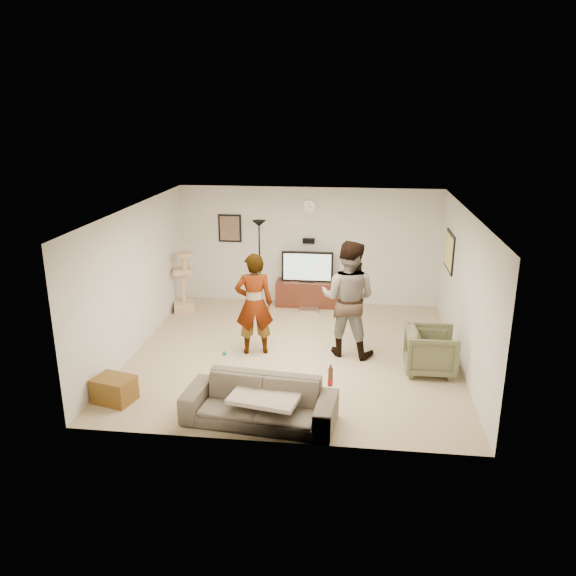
# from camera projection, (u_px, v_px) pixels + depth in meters

# --- Properties ---
(floor) EXTENTS (5.50, 5.50, 0.02)m
(floor) POSITION_uv_depth(u_px,v_px,m) (295.00, 354.00, 9.77)
(floor) COLOR tan
(floor) RESTS_ON ground
(ceiling) EXTENTS (5.50, 5.50, 0.02)m
(ceiling) POSITION_uv_depth(u_px,v_px,m) (295.00, 209.00, 9.00)
(ceiling) COLOR silver
(ceiling) RESTS_ON wall_back
(wall_back) EXTENTS (5.50, 0.04, 2.50)m
(wall_back) POSITION_uv_depth(u_px,v_px,m) (309.00, 246.00, 11.98)
(wall_back) COLOR white
(wall_back) RESTS_ON floor
(wall_front) EXTENTS (5.50, 0.04, 2.50)m
(wall_front) POSITION_uv_depth(u_px,v_px,m) (270.00, 352.00, 6.78)
(wall_front) COLOR white
(wall_front) RESTS_ON floor
(wall_left) EXTENTS (0.04, 5.50, 2.50)m
(wall_left) POSITION_uv_depth(u_px,v_px,m) (136.00, 279.00, 9.70)
(wall_left) COLOR white
(wall_left) RESTS_ON floor
(wall_right) EXTENTS (0.04, 5.50, 2.50)m
(wall_right) POSITION_uv_depth(u_px,v_px,m) (464.00, 290.00, 9.07)
(wall_right) COLOR white
(wall_right) RESTS_ON floor
(wall_clock) EXTENTS (0.26, 0.04, 0.26)m
(wall_clock) POSITION_uv_depth(u_px,v_px,m) (309.00, 207.00, 11.70)
(wall_clock) COLOR white
(wall_clock) RESTS_ON wall_back
(wall_speaker) EXTENTS (0.25, 0.10, 0.10)m
(wall_speaker) POSITION_uv_depth(u_px,v_px,m) (309.00, 241.00, 11.89)
(wall_speaker) COLOR black
(wall_speaker) RESTS_ON wall_back
(picture_back) EXTENTS (0.42, 0.03, 0.52)m
(picture_back) POSITION_uv_depth(u_px,v_px,m) (230.00, 228.00, 12.05)
(picture_back) COLOR brown
(picture_back) RESTS_ON wall_back
(picture_right) EXTENTS (0.03, 0.78, 0.62)m
(picture_right) POSITION_uv_depth(u_px,v_px,m) (449.00, 251.00, 10.51)
(picture_right) COLOR #EBD464
(picture_right) RESTS_ON wall_right
(tv_stand) EXTENTS (1.31, 0.45, 0.55)m
(tv_stand) POSITION_uv_depth(u_px,v_px,m) (307.00, 293.00, 12.05)
(tv_stand) COLOR #431D12
(tv_stand) RESTS_ON floor
(console_box) EXTENTS (0.40, 0.30, 0.07)m
(console_box) POSITION_uv_depth(u_px,v_px,m) (309.00, 310.00, 11.74)
(console_box) COLOR silver
(console_box) RESTS_ON floor
(tv) EXTENTS (1.08, 0.08, 0.64)m
(tv) POSITION_uv_depth(u_px,v_px,m) (307.00, 267.00, 11.87)
(tv) COLOR black
(tv) RESTS_ON tv_stand
(tv_screen) EXTENTS (1.00, 0.01, 0.57)m
(tv_screen) POSITION_uv_depth(u_px,v_px,m) (307.00, 267.00, 11.83)
(tv_screen) COLOR #34D87A
(tv_screen) RESTS_ON tv
(floor_lamp) EXTENTS (0.32, 0.32, 1.90)m
(floor_lamp) POSITION_uv_depth(u_px,v_px,m) (260.00, 266.00, 11.59)
(floor_lamp) COLOR black
(floor_lamp) RESTS_ON floor
(cat_tree) EXTENTS (0.52, 0.52, 1.28)m
(cat_tree) POSITION_uv_depth(u_px,v_px,m) (183.00, 282.00, 11.61)
(cat_tree) COLOR tan
(cat_tree) RESTS_ON floor
(person_left) EXTENTS (0.73, 0.56, 1.77)m
(person_left) POSITION_uv_depth(u_px,v_px,m) (254.00, 304.00, 9.54)
(person_left) COLOR #999999
(person_left) RESTS_ON floor
(person_right) EXTENTS (1.13, 0.97, 1.99)m
(person_right) POSITION_uv_depth(u_px,v_px,m) (348.00, 299.00, 9.47)
(person_right) COLOR #384388
(person_right) RESTS_ON floor
(sofa) EXTENTS (2.11, 1.01, 0.60)m
(sofa) POSITION_uv_depth(u_px,v_px,m) (260.00, 402.00, 7.54)
(sofa) COLOR brown
(sofa) RESTS_ON floor
(throw_blanket) EXTENTS (1.02, 0.86, 0.06)m
(throw_blanket) POSITION_uv_depth(u_px,v_px,m) (266.00, 395.00, 7.50)
(throw_blanket) COLOR beige
(throw_blanket) RESTS_ON sofa
(beer_bottle) EXTENTS (0.06, 0.06, 0.25)m
(beer_bottle) POSITION_uv_depth(u_px,v_px,m) (330.00, 377.00, 7.31)
(beer_bottle) COLOR #502C14
(beer_bottle) RESTS_ON sofa
(armchair) EXTENTS (0.80, 0.77, 0.72)m
(armchair) POSITION_uv_depth(u_px,v_px,m) (431.00, 351.00, 8.97)
(armchair) COLOR #585B3E
(armchair) RESTS_ON floor
(side_table) EXTENTS (0.64, 0.54, 0.37)m
(side_table) POSITION_uv_depth(u_px,v_px,m) (114.00, 389.00, 8.11)
(side_table) COLOR brown
(side_table) RESTS_ON floor
(toy_ball) EXTENTS (0.07, 0.07, 0.07)m
(toy_ball) POSITION_uv_depth(u_px,v_px,m) (225.00, 353.00, 9.67)
(toy_ball) COLOR #0E8473
(toy_ball) RESTS_ON floor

